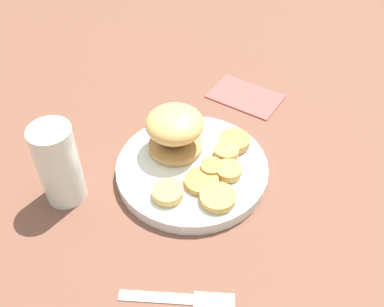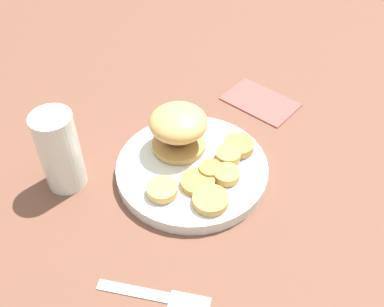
{
  "view_description": "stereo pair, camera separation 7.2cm",
  "coord_description": "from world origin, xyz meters",
  "px_view_note": "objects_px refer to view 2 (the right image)",
  "views": [
    {
      "loc": [
        -0.06,
        0.51,
        0.55
      ],
      "look_at": [
        0.0,
        0.0,
        0.05
      ],
      "focal_mm": 42.0,
      "sensor_mm": 36.0,
      "label": 1
    },
    {
      "loc": [
        -0.13,
        0.49,
        0.55
      ],
      "look_at": [
        0.0,
        0.0,
        0.05
      ],
      "focal_mm": 42.0,
      "sensor_mm": 36.0,
      "label": 2
    }
  ],
  "objects_px": {
    "dinner_plate": "(192,168)",
    "drinking_glass": "(60,151)",
    "fork": "(155,295)",
    "sandwich": "(179,128)"
  },
  "relations": [
    {
      "from": "dinner_plate",
      "to": "drinking_glass",
      "type": "height_order",
      "value": "drinking_glass"
    },
    {
      "from": "dinner_plate",
      "to": "drinking_glass",
      "type": "xyz_separation_m",
      "value": [
        0.19,
        0.07,
        0.06
      ]
    },
    {
      "from": "dinner_plate",
      "to": "sandwich",
      "type": "distance_m",
      "value": 0.07
    },
    {
      "from": "sandwich",
      "to": "fork",
      "type": "xyz_separation_m",
      "value": [
        -0.04,
        0.26,
        -0.06
      ]
    },
    {
      "from": "sandwich",
      "to": "fork",
      "type": "relative_size",
      "value": 0.76
    },
    {
      "from": "dinner_plate",
      "to": "sandwich",
      "type": "bearing_deg",
      "value": -49.4
    },
    {
      "from": "sandwich",
      "to": "drinking_glass",
      "type": "bearing_deg",
      "value": 33.26
    },
    {
      "from": "sandwich",
      "to": "drinking_glass",
      "type": "distance_m",
      "value": 0.19
    },
    {
      "from": "dinner_plate",
      "to": "fork",
      "type": "height_order",
      "value": "dinner_plate"
    },
    {
      "from": "sandwich",
      "to": "fork",
      "type": "bearing_deg",
      "value": 98.76
    }
  ]
}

